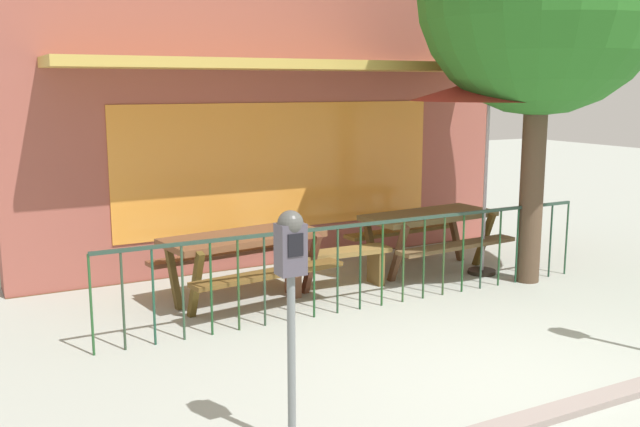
{
  "coord_description": "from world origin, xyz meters",
  "views": [
    {
      "loc": [
        -4.07,
        -4.25,
        2.43
      ],
      "look_at": [
        -0.43,
        2.53,
        1.03
      ],
      "focal_mm": 39.75,
      "sensor_mm": 36.0,
      "label": 1
    }
  ],
  "objects": [
    {
      "name": "ground",
      "position": [
        0.0,
        0.0,
        0.0
      ],
      "size": [
        40.0,
        40.0,
        0.0
      ],
      "primitive_type": "plane",
      "color": "#9FA59C"
    },
    {
      "name": "picnic_table_left",
      "position": [
        -1.14,
        3.02,
        0.61
      ],
      "size": [
        1.97,
        1.59,
        0.79
      ],
      "color": "brown",
      "rests_on": "ground"
    },
    {
      "name": "pub_storefront",
      "position": [
        0.0,
        4.61,
        2.86
      ],
      "size": [
        7.11,
        1.47,
        5.78
      ],
      "color": "#54381E",
      "rests_on": "ground"
    },
    {
      "name": "parking_meter_far",
      "position": [
        -2.12,
        -0.22,
        1.26
      ],
      "size": [
        0.18,
        0.17,
        1.64
      ],
      "color": "slate",
      "rests_on": "ground"
    },
    {
      "name": "patio_fence_front",
      "position": [
        -0.0,
        2.13,
        0.66
      ],
      "size": [
        6.0,
        0.04,
        0.97
      ],
      "color": "#263D32",
      "rests_on": "ground"
    },
    {
      "name": "patio_umbrella",
      "position": [
        2.05,
        2.65,
        2.37
      ],
      "size": [
        1.99,
        1.99,
        2.54
      ],
      "color": "black",
      "rests_on": "ground"
    },
    {
      "name": "curb_edge",
      "position": [
        0.0,
        -0.74,
        0.0
      ],
      "size": [
        9.95,
        0.2,
        0.11
      ],
      "primitive_type": "cube",
      "color": "gray",
      "rests_on": "ground"
    },
    {
      "name": "picnic_table_right",
      "position": [
        1.53,
        3.13,
        0.61
      ],
      "size": [
        1.9,
        1.5,
        0.79
      ],
      "color": "brown",
      "rests_on": "ground"
    },
    {
      "name": "patio_bench",
      "position": [
        0.0,
        2.93,
        0.35
      ],
      "size": [
        1.41,
        0.37,
        0.48
      ],
      "color": "olive",
      "rests_on": "ground"
    }
  ]
}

